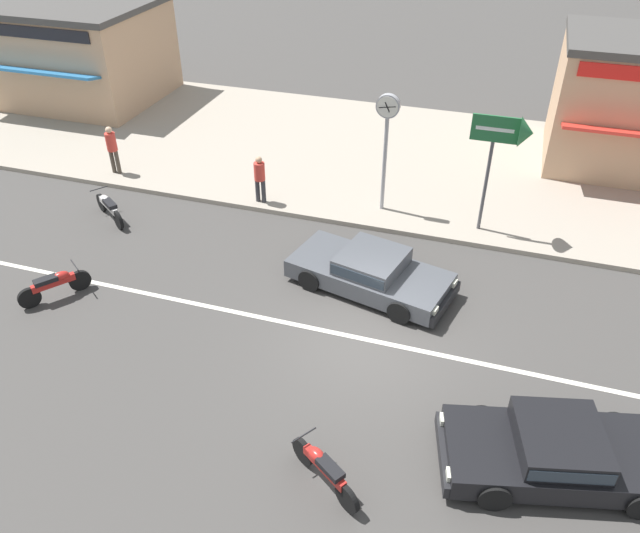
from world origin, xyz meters
The scene contains 14 objects.
ground_plane centered at (0.00, 0.00, 0.00)m, with size 160.00×160.00×0.00m, color #423F3D.
lane_centre_stripe centered at (0.00, 0.00, 0.00)m, with size 50.40×0.14×0.01m, color silver.
kerb_strip centered at (0.00, 9.77, 0.07)m, with size 68.00×10.00×0.15m, color #9E9384.
sedan_dark_grey_1 centered at (-0.39, 1.99, 0.53)m, with size 4.50×2.69×1.06m.
sedan_black_5 centered at (4.20, -2.48, 0.53)m, with size 4.48×2.73×1.06m.
motorcycle_0 centered at (-8.83, 3.00, 0.42)m, with size 1.62×1.20×0.80m.
motorcycle_1 centered at (0.24, -4.05, 0.42)m, with size 1.58×1.13×0.80m.
motorcycle_2 centered at (-7.89, -0.83, 0.42)m, with size 1.17×1.52×0.80m.
street_clock centered at (-1.00, 5.92, 2.88)m, with size 0.68×0.22×3.64m.
arrow_signboard centered at (2.59, 5.59, 3.12)m, with size 1.62×0.80×3.53m.
pedestrian_near_clock centered at (-4.74, 5.19, 1.04)m, with size 0.34×0.34×1.54m.
pedestrian_by_shop centered at (-10.23, 5.57, 1.12)m, with size 0.34×0.34×1.66m.
shopfront_corner_warung centered at (6.00, 11.76, 2.30)m, with size 4.71×5.30×4.29m.
shopfront_mid_block centered at (-15.60, 11.68, 2.14)m, with size 6.61×6.28×3.96m.
Camera 1 is at (2.31, -10.80, 9.82)m, focal length 35.00 mm.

